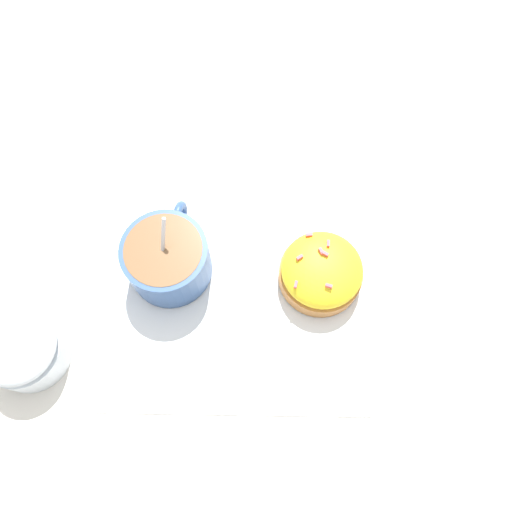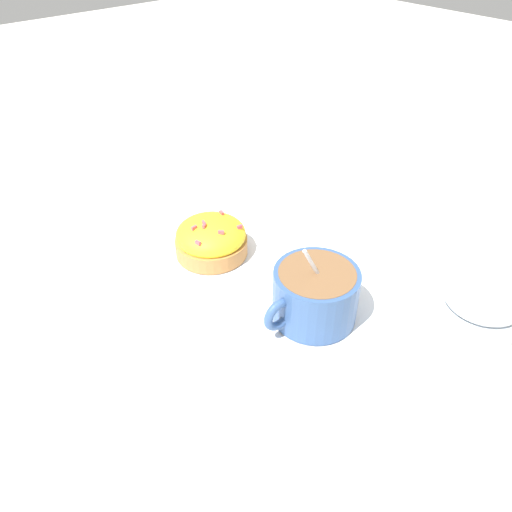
% 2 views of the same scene
% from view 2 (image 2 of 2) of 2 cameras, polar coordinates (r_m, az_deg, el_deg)
% --- Properties ---
extents(ground_plane, '(3.00, 3.00, 0.00)m').
position_cam_2_polar(ground_plane, '(0.58, 0.23, -3.18)').
color(ground_plane, silver).
extents(paper_napkin, '(0.33, 0.34, 0.00)m').
position_cam_2_polar(paper_napkin, '(0.58, 0.23, -3.07)').
color(paper_napkin, white).
rests_on(paper_napkin, ground_plane).
extents(coffee_cup, '(0.09, 0.11, 0.09)m').
position_cam_2_polar(coffee_cup, '(0.52, 6.71, -4.23)').
color(coffee_cup, '#335184').
rests_on(coffee_cup, paper_napkin).
extents(frosted_pastry, '(0.09, 0.09, 0.05)m').
position_cam_2_polar(frosted_pastry, '(0.62, -5.16, 2.00)').
color(frosted_pastry, '#B2753D').
rests_on(frosted_pastry, paper_napkin).
extents(sugar_bowl, '(0.08, 0.08, 0.06)m').
position_cam_2_polar(sugar_bowl, '(0.56, 24.14, -5.54)').
color(sugar_bowl, silver).
rests_on(sugar_bowl, ground_plane).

